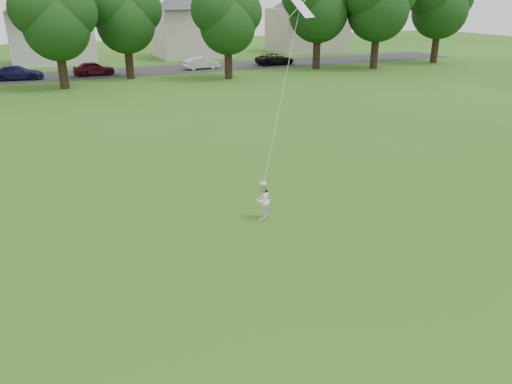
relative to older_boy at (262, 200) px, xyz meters
name	(u,v)px	position (x,y,z in m)	size (l,w,h in m)	color
ground	(202,330)	(-3.80, -4.99, -0.67)	(160.00, 160.00, 0.00)	#265112
street	(62,76)	(-3.80, 37.01, -0.67)	(90.00, 7.00, 0.01)	#2D2D30
older_boy	(262,200)	(0.00, 0.00, 0.00)	(0.65, 0.51, 1.34)	white
kite	(281,99)	(1.04, 0.76, 3.20)	(1.69, 1.39, 6.46)	white
tree_row	(107,7)	(0.09, 30.89, 5.50)	(81.44, 9.05, 10.15)	black
parked_cars	(38,72)	(-5.85, 36.01, -0.06)	(55.21, 2.38, 1.29)	black
house_row	(57,15)	(-2.94, 47.01, 4.44)	(77.22, 13.43, 10.21)	silver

